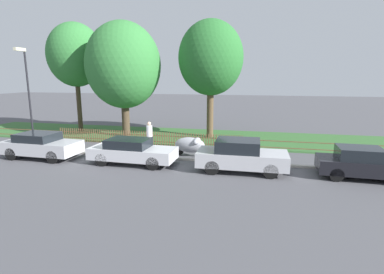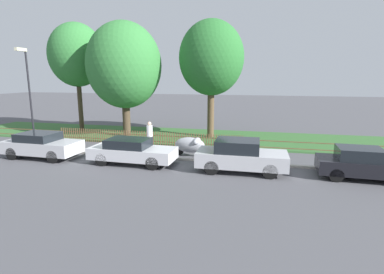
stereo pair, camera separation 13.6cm
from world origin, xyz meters
name	(u,v)px [view 1 (the left image)]	position (x,y,z in m)	size (l,w,h in m)	color
ground_plane	(125,157)	(0.00, 0.00, 0.00)	(120.00, 120.00, 0.00)	#4C4C51
kerb_stone	(125,155)	(0.00, 0.10, 0.06)	(33.27, 0.20, 0.12)	#9E998E
grass_strip	(161,135)	(0.00, 6.49, 0.01)	(33.27, 6.70, 0.01)	#33602D
park_fence	(145,138)	(0.00, 3.15, 0.46)	(33.27, 0.05, 0.91)	brown
parked_car_silver_hatchback	(41,145)	(-4.41, -1.19, 0.73)	(4.22, 1.88, 1.40)	#BCBCC1
parked_car_black_saloon	(132,151)	(0.99, -1.16, 0.69)	(4.47, 1.75, 1.32)	silver
parked_car_navy_estate	(241,155)	(6.57, -1.15, 0.78)	(4.26, 1.87, 1.54)	#BCBCC1
parked_car_red_compact	(362,163)	(11.86, -0.98, 0.70)	(3.85, 1.74, 1.40)	black
covered_motorcycle	(191,145)	(3.60, 1.01, 0.66)	(1.90, 0.91, 1.10)	black
tree_nearest_kerb	(75,55)	(-7.23, 6.91, 6.13)	(4.38, 4.38, 8.67)	#473828
tree_behind_motorcycle	(123,66)	(-2.45, 5.50, 5.24)	(5.41, 5.41, 8.37)	#473828
tree_mid_park	(211,58)	(3.74, 6.76, 5.74)	(4.65, 4.65, 8.44)	brown
pedestrian_near_fence	(149,134)	(0.83, 1.82, 1.00)	(0.41, 0.38, 1.77)	black
street_lamp	(27,88)	(-6.44, 0.52, 3.80)	(0.20, 0.79, 6.10)	black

